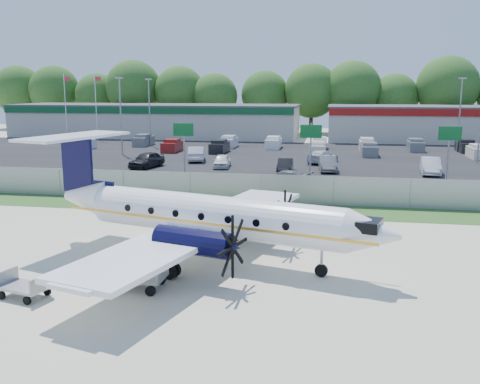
# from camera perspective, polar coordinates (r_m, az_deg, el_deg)

# --- Properties ---
(ground) EXTENTS (170.00, 170.00, 0.00)m
(ground) POSITION_cam_1_polar(r_m,az_deg,el_deg) (23.93, -2.55, -8.14)
(ground) COLOR beige
(ground) RESTS_ON ground
(grass_verge) EXTENTS (170.00, 4.00, 0.02)m
(grass_verge) POSITION_cam_1_polar(r_m,az_deg,el_deg) (35.29, 1.71, -1.81)
(grass_verge) COLOR #2D561E
(grass_verge) RESTS_ON ground
(access_road) EXTENTS (170.00, 8.00, 0.02)m
(access_road) POSITION_cam_1_polar(r_m,az_deg,el_deg) (42.09, 3.11, 0.28)
(access_road) COLOR black
(access_road) RESTS_ON ground
(parking_lot) EXTENTS (170.00, 32.00, 0.02)m
(parking_lot) POSITION_cam_1_polar(r_m,az_deg,el_deg) (62.74, 5.47, 3.82)
(parking_lot) COLOR black
(parking_lot) RESTS_ON ground
(perimeter_fence) EXTENTS (120.00, 0.06, 1.99)m
(perimeter_fence) POSITION_cam_1_polar(r_m,az_deg,el_deg) (37.03, 2.17, 0.37)
(perimeter_fence) COLOR gray
(perimeter_fence) RESTS_ON ground
(building_west) EXTENTS (46.40, 12.40, 5.24)m
(building_west) POSITION_cam_1_polar(r_m,az_deg,el_deg) (89.04, -8.99, 7.55)
(building_west) COLOR beige
(building_west) RESTS_ON ground
(building_east) EXTENTS (44.40, 12.40, 5.24)m
(building_east) POSITION_cam_1_polar(r_m,az_deg,el_deg) (86.77, 24.27, 6.63)
(building_east) COLOR beige
(building_east) RESTS_ON ground
(sign_left) EXTENTS (1.80, 0.26, 5.00)m
(sign_left) POSITION_cam_1_polar(r_m,az_deg,el_deg) (46.99, -6.03, 5.80)
(sign_left) COLOR gray
(sign_left) RESTS_ON ground
(sign_mid) EXTENTS (1.80, 0.26, 5.00)m
(sign_mid) POSITION_cam_1_polar(r_m,az_deg,el_deg) (45.20, 7.56, 5.56)
(sign_mid) COLOR gray
(sign_mid) RESTS_ON ground
(sign_right) EXTENTS (1.80, 0.26, 5.00)m
(sign_right) POSITION_cam_1_polar(r_m,az_deg,el_deg) (46.04, 21.42, 5.00)
(sign_right) COLOR gray
(sign_right) RESTS_ON ground
(flagpole_west) EXTENTS (1.06, 0.12, 10.00)m
(flagpole_west) POSITION_cam_1_polar(r_m,az_deg,el_deg) (87.27, -18.09, 9.06)
(flagpole_west) COLOR white
(flagpole_west) RESTS_ON ground
(flagpole_east) EXTENTS (1.06, 0.12, 10.00)m
(flagpole_east) POSITION_cam_1_polar(r_m,az_deg,el_deg) (85.04, -15.08, 9.19)
(flagpole_east) COLOR white
(flagpole_east) RESTS_ON ground
(light_pole_nw) EXTENTS (0.90, 0.35, 9.09)m
(light_pole_nw) POSITION_cam_1_polar(r_m,az_deg,el_deg) (65.09, -12.62, 8.48)
(light_pole_nw) COLOR gray
(light_pole_nw) RESTS_ON ground
(light_pole_sw) EXTENTS (0.90, 0.35, 9.09)m
(light_pole_sw) POSITION_cam_1_polar(r_m,az_deg,el_deg) (74.42, -9.64, 8.88)
(light_pole_sw) COLOR gray
(light_pole_sw) RESTS_ON ground
(light_pole_se) EXTENTS (0.90, 0.35, 9.09)m
(light_pole_se) POSITION_cam_1_polar(r_m,az_deg,el_deg) (71.68, 22.42, 8.13)
(light_pole_se) COLOR gray
(light_pole_se) RESTS_ON ground
(tree_line) EXTENTS (112.00, 6.00, 14.00)m
(tree_line) POSITION_cam_1_polar(r_m,az_deg,el_deg) (96.49, 7.15, 6.30)
(tree_line) COLOR #295519
(tree_line) RESTS_ON ground
(aircraft) EXTENTS (18.00, 17.59, 5.50)m
(aircraft) POSITION_cam_1_polar(r_m,az_deg,el_deg) (24.64, -3.60, -2.45)
(aircraft) COLOR white
(aircraft) RESTS_ON ground
(baggage_cart_near) EXTENTS (2.06, 1.52, 0.97)m
(baggage_cart_near) POSITION_cam_1_polar(r_m,az_deg,el_deg) (22.22, -22.04, -9.29)
(baggage_cart_near) COLOR gray
(baggage_cart_near) RESTS_ON ground
(baggage_cart_far) EXTENTS (2.27, 1.39, 1.19)m
(baggage_cart_far) POSITION_cam_1_polar(r_m,az_deg,el_deg) (21.82, -10.99, -8.74)
(baggage_cart_far) COLOR gray
(baggage_cart_far) RESTS_ON ground
(cone_starboard_wing) EXTENTS (0.35, 0.35, 0.49)m
(cone_starboard_wing) POSITION_cam_1_polar(r_m,az_deg,el_deg) (35.02, -3.40, -1.55)
(cone_starboard_wing) COLOR orange
(cone_starboard_wing) RESTS_ON ground
(road_car_mid) EXTENTS (4.83, 3.06, 1.31)m
(road_car_mid) POSITION_cam_1_polar(r_m,az_deg,el_deg) (43.63, 4.74, 0.63)
(road_car_mid) COLOR #595B5E
(road_car_mid) RESTS_ON ground
(parked_car_a) EXTENTS (2.77, 4.96, 1.60)m
(parked_car_a) POSITION_cam_1_polar(r_m,az_deg,el_deg) (54.24, -9.90, 2.55)
(parked_car_a) COLOR black
(parked_car_a) RESTS_ON ground
(parked_car_b) EXTENTS (1.94, 4.00, 1.32)m
(parked_car_b) POSITION_cam_1_polar(r_m,az_deg,el_deg) (53.63, -1.93, 2.62)
(parked_car_b) COLOR silver
(parked_car_b) RESTS_ON ground
(parked_car_c) EXTENTS (1.45, 3.92, 1.28)m
(parked_car_c) POSITION_cam_1_polar(r_m,az_deg,el_deg) (50.98, 4.83, 2.14)
(parked_car_c) COLOR black
(parked_car_c) RESTS_ON ground
(parked_car_d) EXTENTS (1.93, 4.60, 1.48)m
(parked_car_d) POSITION_cam_1_polar(r_m,az_deg,el_deg) (51.99, 9.32, 2.21)
(parked_car_d) COLOR #595B5E
(parked_car_d) RESTS_ON ground
(parked_car_e) EXTENTS (2.06, 4.83, 1.55)m
(parked_car_e) POSITION_cam_1_polar(r_m,az_deg,el_deg) (52.52, 19.61, 1.80)
(parked_car_e) COLOR silver
(parked_car_e) RESTS_ON ground
(parked_car_f) EXTENTS (2.73, 5.05, 1.58)m
(parked_car_f) POSITION_cam_1_polar(r_m,az_deg,el_deg) (58.67, -4.69, 3.32)
(parked_car_f) COLOR silver
(parked_car_f) RESTS_ON ground
(parked_car_g) EXTENTS (3.70, 5.14, 1.38)m
(parked_car_g) POSITION_cam_1_polar(r_m,az_deg,el_deg) (57.52, 8.76, 3.07)
(parked_car_g) COLOR silver
(parked_car_g) RESTS_ON ground
(far_parking_rows) EXTENTS (56.00, 10.00, 1.60)m
(far_parking_rows) POSITION_cam_1_polar(r_m,az_deg,el_deg) (67.69, 5.82, 4.33)
(far_parking_rows) COLOR gray
(far_parking_rows) RESTS_ON ground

